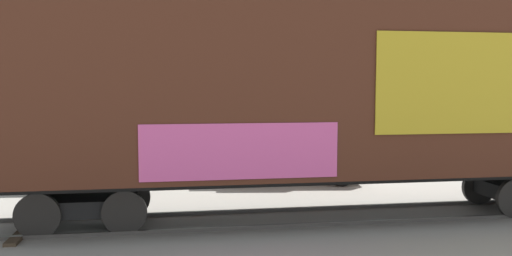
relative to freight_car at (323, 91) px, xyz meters
name	(u,v)px	position (x,y,z in m)	size (l,w,h in m)	color
ground_plane	(269,220)	(-1.25, 0.00, -2.94)	(260.00, 260.00, 0.00)	gray
track	(313,216)	(-0.20, 0.00, -2.90)	(60.01, 2.66, 0.08)	#4C4742
freight_car	(323,91)	(0.00, 0.00, 0.00)	(15.73, 3.10, 5.16)	#472316
flagpole	(124,7)	(-5.19, 9.25, 3.09)	(1.27, 0.77, 9.74)	silver
hillside	(189,67)	(-1.23, 56.11, 2.34)	(140.34, 36.70, 15.29)	slate
parked_car_green	(84,157)	(-6.13, 5.03, -2.09)	(4.16, 2.17, 1.72)	#1E5933
parked_car_silver	(286,155)	(0.13, 4.58, -2.09)	(4.91, 2.39, 1.71)	#B7BABF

